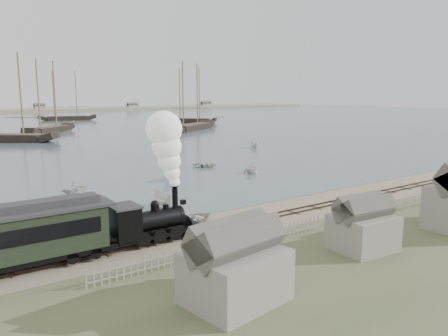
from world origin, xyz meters
TOP-DOWN VIEW (x-y plane):
  - ground at (0.00, 0.00)m, footprint 600.00×600.00m
  - rail_track at (0.00, -2.00)m, footprint 120.00×1.80m
  - picket_fence_west at (-6.50, -7.00)m, footprint 19.00×0.10m
  - picket_fence_east at (12.50, -7.50)m, footprint 15.00×0.10m
  - shed_left at (-10.00, -13.00)m, footprint 5.00×4.00m
  - shed_mid at (2.00, -12.00)m, footprint 4.00×3.50m
  - locomotive at (-8.19, -2.00)m, footprint 7.49×2.80m
  - beached_dinghy at (-4.40, 0.39)m, footprint 3.38×4.40m
  - rowboat_1 at (-9.52, 16.49)m, footprint 3.27×3.57m
  - rowboat_2 at (-4.13, 6.63)m, footprint 3.73×1.41m
  - rowboat_3 at (11.92, 23.73)m, footprint 4.28×4.29m
  - rowboat_4 at (14.40, 15.76)m, footprint 2.93×3.19m
  - rowboat_5 at (32.64, 37.62)m, footprint 3.45×2.01m
  - rowboat_7 at (17.95, 48.82)m, footprint 3.12×2.71m
  - rowboat_8 at (2.76, 17.72)m, footprint 2.76×3.22m
  - schooner_2 at (-6.02, 78.81)m, footprint 21.48×18.30m
  - schooner_3 at (7.81, 96.59)m, footprint 17.78×17.17m
  - schooner_4 at (45.16, 82.35)m, footprint 24.02×18.26m
  - schooner_5 at (61.08, 109.04)m, footprint 16.69×16.72m
  - schooner_8 at (28.64, 152.58)m, footprint 23.07×9.47m

SIDE VIEW (x-z plane):
  - ground at x=0.00m, z-range 0.00..0.00m
  - picket_fence_west at x=-6.50m, z-range -0.60..0.60m
  - picket_fence_east at x=12.50m, z-range -0.60..0.60m
  - shed_left at x=-10.00m, z-range -2.05..2.05m
  - shed_mid at x=2.00m, z-range -1.80..1.80m
  - rail_track at x=0.00m, z-range -0.04..0.12m
  - beached_dinghy at x=-4.40m, z-range 0.00..0.84m
  - rowboat_3 at x=11.92m, z-range 0.06..0.79m
  - rowboat_8 at x=2.76m, z-range 0.06..1.26m
  - rowboat_5 at x=32.64m, z-range 0.06..1.31m
  - rowboat_4 at x=14.40m, z-range 0.06..1.47m
  - rowboat_2 at x=-4.13m, z-range 0.06..1.50m
  - rowboat_1 at x=-9.52m, z-range 0.06..1.66m
  - rowboat_7 at x=17.95m, z-range 0.06..1.66m
  - locomotive at x=-8.19m, z-range -0.36..8.98m
  - schooner_2 at x=-6.02m, z-range 0.06..20.06m
  - schooner_3 at x=7.81m, z-range 0.06..20.06m
  - schooner_4 at x=45.16m, z-range 0.06..20.06m
  - schooner_5 at x=61.08m, z-range 0.06..20.06m
  - schooner_8 at x=28.64m, z-range 0.06..20.06m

